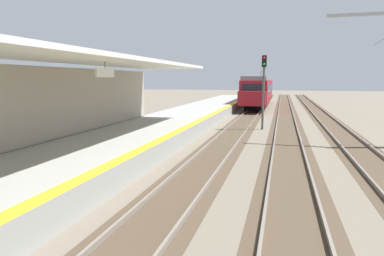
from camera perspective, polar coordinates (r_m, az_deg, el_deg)
name	(u,v)px	position (r m, az deg, el deg)	size (l,w,h in m)	color
station_platform	(138,138)	(18.16, -9.22, -1.64)	(5.00, 80.00, 0.91)	#999993
station_building_with_canopy	(29,103)	(14.03, -26.02, 3.79)	(4.85, 24.00, 4.43)	#4C4C4C
track_pair_nearest_platform	(230,136)	(20.80, 6.58, -1.44)	(2.34, 120.00, 0.16)	#4C3D2D
track_pair_middle	(287,139)	(20.59, 15.98, -1.81)	(2.34, 120.00, 0.16)	#4C3D2D
track_pair_far_side	(350,142)	(20.93, 25.33, -2.14)	(2.34, 120.00, 0.16)	#4C3D2D
approaching_train	(259,90)	(44.35, 11.29, 6.39)	(2.93, 19.60, 4.76)	maroon
rail_signal_post	(264,84)	(24.16, 12.12, 7.28)	(0.32, 0.34, 5.20)	#4C4C4C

